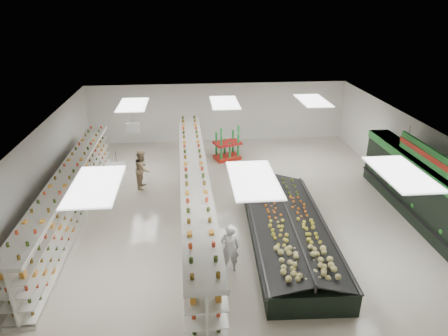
{
  "coord_description": "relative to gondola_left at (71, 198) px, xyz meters",
  "views": [
    {
      "loc": [
        -1.62,
        -13.22,
        7.54
      ],
      "look_at": [
        -0.31,
        0.92,
        1.36
      ],
      "focal_mm": 32.0,
      "sensor_mm": 36.0,
      "label": 1
    }
  ],
  "objects": [
    {
      "name": "produce_island",
      "position": [
        7.41,
        -2.19,
        -0.39
      ],
      "size": [
        2.8,
        6.98,
        1.03
      ],
      "rotation": [
        0.0,
        0.0,
        -0.05
      ],
      "color": "black",
      "rests_on": "floor"
    },
    {
      "name": "gondola_left",
      "position": [
        0.0,
        0.0,
        0.0
      ],
      "size": [
        0.83,
        10.73,
        1.86
      ],
      "rotation": [
        0.0,
        0.0,
        -0.0
      ],
      "color": "silver",
      "rests_on": "floor"
    },
    {
      "name": "produce_wall_case",
      "position": [
        12.43,
        -1.39,
        0.39
      ],
      "size": [
        0.93,
        8.0,
        2.2
      ],
      "color": "black",
      "rests_on": "floor"
    },
    {
      "name": "soda_endcap",
      "position": [
        6.14,
        5.23,
        -0.07
      ],
      "size": [
        1.47,
        1.22,
        1.61
      ],
      "rotation": [
        0.0,
        0.0,
        0.33
      ],
      "color": "red",
      "rests_on": "floor"
    },
    {
      "name": "hortifruti_banner",
      "position": [
        12.15,
        -1.39,
        1.8
      ],
      "size": [
        0.12,
        3.2,
        0.95
      ],
      "color": "#207A2D",
      "rests_on": "ceiling"
    },
    {
      "name": "ceiling",
      "position": [
        5.9,
        0.11,
        2.35
      ],
      "size": [
        14.0,
        16.0,
        0.02
      ],
      "primitive_type": "cube",
      "color": "white",
      "rests_on": "wall_back"
    },
    {
      "name": "wall_left",
      "position": [
        -1.1,
        0.11,
        0.75
      ],
      "size": [
        0.02,
        16.0,
        3.2
      ],
      "primitive_type": "cube",
      "color": "white",
      "rests_on": "floor"
    },
    {
      "name": "wall_back",
      "position": [
        5.9,
        8.11,
        0.75
      ],
      "size": [
        14.0,
        0.02,
        3.2
      ],
      "primitive_type": "cube",
      "color": "white",
      "rests_on": "floor"
    },
    {
      "name": "gondola_center",
      "position": [
        4.4,
        -0.65,
        0.14
      ],
      "size": [
        1.17,
        12.47,
        2.16
      ],
      "rotation": [
        0.0,
        0.0,
        0.02
      ],
      "color": "silver",
      "rests_on": "floor"
    },
    {
      "name": "shopper_main",
      "position": [
        5.34,
        -3.46,
        -0.07
      ],
      "size": [
        0.58,
        0.39,
        1.56
      ],
      "primitive_type": "imported",
      "rotation": [
        0.0,
        0.0,
        3.12
      ],
      "color": "white",
      "rests_on": "floor"
    },
    {
      "name": "floor",
      "position": [
        5.9,
        0.11,
        -0.85
      ],
      "size": [
        16.0,
        16.0,
        0.0
      ],
      "primitive_type": "plane",
      "color": "beige",
      "rests_on": "ground"
    },
    {
      "name": "wall_right",
      "position": [
        12.9,
        0.11,
        0.75
      ],
      "size": [
        0.02,
        16.0,
        3.2
      ],
      "primitive_type": "cube",
      "color": "white",
      "rests_on": "floor"
    },
    {
      "name": "aisle_sign_near",
      "position": [
        2.1,
        -1.89,
        1.9
      ],
      "size": [
        0.52,
        0.06,
        0.75
      ],
      "color": "white",
      "rests_on": "ceiling"
    },
    {
      "name": "shopper_background",
      "position": [
        2.29,
        2.44,
        -0.02
      ],
      "size": [
        0.61,
        0.88,
        1.67
      ],
      "primitive_type": "imported",
      "rotation": [
        0.0,
        0.0,
        1.43
      ],
      "color": "#97855D",
      "rests_on": "floor"
    },
    {
      "name": "aisle_sign_far",
      "position": [
        2.1,
        2.11,
        1.9
      ],
      "size": [
        0.52,
        0.06,
        0.75
      ],
      "color": "white",
      "rests_on": "ceiling"
    }
  ]
}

